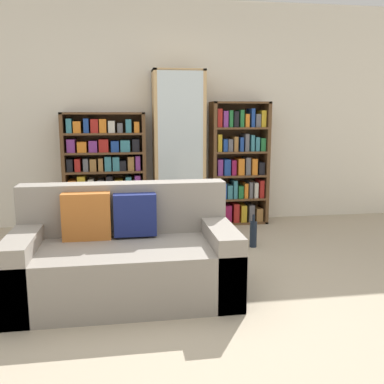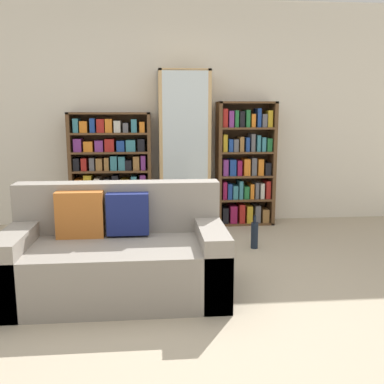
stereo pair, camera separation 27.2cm
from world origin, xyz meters
TOP-DOWN VIEW (x-y plane):
  - ground_plane at (0.00, 0.00)m, footprint 16.00×16.00m
  - wall_back at (0.00, 2.60)m, footprint 7.06×0.06m
  - couch at (-0.52, 0.38)m, footprint 1.62×0.85m
  - bookshelf_left at (-0.74, 2.39)m, footprint 0.96×0.32m
  - display_cabinet at (0.14, 2.37)m, footprint 0.61×0.36m
  - bookshelf_right at (0.89, 2.39)m, footprint 0.71×0.32m
  - wine_bottle at (0.79, 1.36)m, footprint 0.07×0.07m

SIDE VIEW (x-z plane):
  - ground_plane at x=0.00m, z-range 0.00..0.00m
  - wine_bottle at x=0.79m, z-range -0.03..0.31m
  - couch at x=-0.52m, z-range -0.12..0.70m
  - bookshelf_left at x=-0.74m, z-range -0.01..1.37m
  - bookshelf_right at x=0.89m, z-range -0.03..1.48m
  - display_cabinet at x=0.14m, z-range 0.00..1.87m
  - wall_back at x=0.00m, z-range 0.00..2.70m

